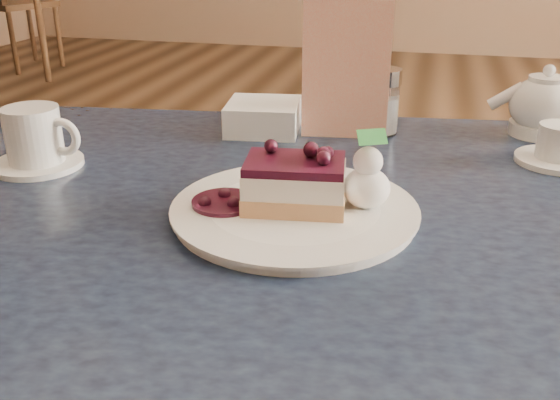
% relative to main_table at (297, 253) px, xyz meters
% --- Properties ---
extents(main_table, '(1.23, 0.90, 0.71)m').
position_rel_main_table_xyz_m(main_table, '(0.00, 0.00, 0.00)').
color(main_table, '#1C2B40').
rests_on(main_table, ground).
extents(dessert_plate, '(0.28, 0.28, 0.01)m').
position_rel_main_table_xyz_m(dessert_plate, '(0.01, -0.05, 0.08)').
color(dessert_plate, white).
rests_on(dessert_plate, main_table).
extents(cheesecake_slice, '(0.12, 0.09, 0.06)m').
position_rel_main_table_xyz_m(cheesecake_slice, '(0.01, -0.05, 0.11)').
color(cheesecake_slice, '#EDB16F').
rests_on(cheesecake_slice, dessert_plate).
extents(whipped_cream, '(0.05, 0.05, 0.05)m').
position_rel_main_table_xyz_m(whipped_cream, '(0.09, -0.03, 0.11)').
color(whipped_cream, white).
rests_on(whipped_cream, dessert_plate).
extents(berry_sauce, '(0.08, 0.08, 0.01)m').
position_rel_main_table_xyz_m(berry_sauce, '(-0.07, -0.06, 0.09)').
color(berry_sauce, black).
rests_on(berry_sauce, dessert_plate).
extents(coffee_set, '(0.13, 0.12, 0.08)m').
position_rel_main_table_xyz_m(coffee_set, '(-0.37, 0.03, 0.11)').
color(coffee_set, white).
rests_on(coffee_set, main_table).
extents(tea_set, '(0.17, 0.24, 0.10)m').
position_rel_main_table_xyz_m(tea_set, '(0.32, 0.32, 0.12)').
color(tea_set, white).
rests_on(tea_set, main_table).
extents(menu_card, '(0.14, 0.05, 0.21)m').
position_rel_main_table_xyz_m(menu_card, '(0.02, 0.27, 0.18)').
color(menu_card, '#F9EECE').
rests_on(menu_card, main_table).
extents(sugar_shaker, '(0.06, 0.06, 0.10)m').
position_rel_main_table_xyz_m(sugar_shaker, '(0.07, 0.29, 0.13)').
color(sugar_shaker, white).
rests_on(sugar_shaker, main_table).
extents(napkin_stack, '(0.13, 0.13, 0.05)m').
position_rel_main_table_xyz_m(napkin_stack, '(-0.12, 0.26, 0.10)').
color(napkin_stack, white).
rests_on(napkin_stack, main_table).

